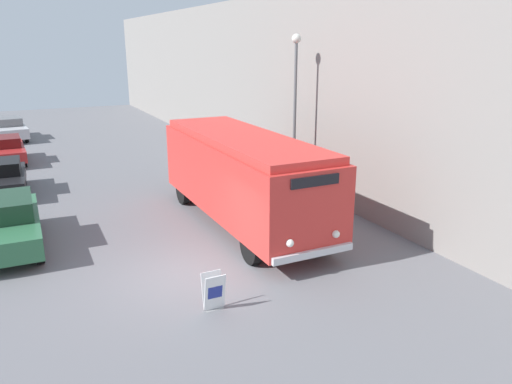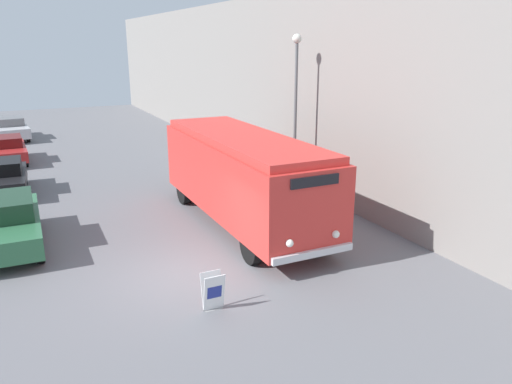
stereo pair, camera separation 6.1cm
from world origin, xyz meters
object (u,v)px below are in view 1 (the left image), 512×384
object	(u,v)px
streetlamp	(295,94)
parked_car_near	(6,223)
parked_car_distant	(8,129)
parked_car_mid	(0,178)
parked_car_far	(4,150)
sign_board	(214,292)
vintage_bus	(243,174)

from	to	relation	value
streetlamp	parked_car_near	bearing A→B (deg)	-175.90
streetlamp	parked_car_distant	size ratio (longest dim) A/B	1.38
streetlamp	parked_car_mid	world-z (taller)	streetlamp
streetlamp	parked_car_mid	xyz separation A→B (m)	(-10.84, 5.56, -3.45)
parked_car_far	parked_car_mid	bearing A→B (deg)	-93.29
sign_board	parked_car_mid	world-z (taller)	parked_car_mid
parked_car_mid	parked_car_distant	world-z (taller)	parked_car_distant
vintage_bus	parked_car_distant	size ratio (longest dim) A/B	1.96
sign_board	parked_car_near	world-z (taller)	parked_car_near
streetlamp	sign_board	bearing A→B (deg)	-131.65
sign_board	parked_car_far	world-z (taller)	parked_car_far
sign_board	parked_car_near	distance (m)	7.69
sign_board	parked_car_near	xyz separation A→B (m)	(-4.36, 6.32, 0.36)
vintage_bus	parked_car_near	bearing A→B (deg)	170.30
streetlamp	parked_car_distant	bearing A→B (deg)	118.59
vintage_bus	parked_car_near	size ratio (longest dim) A/B	1.93
parked_car_near	vintage_bus	bearing A→B (deg)	-8.73
parked_car_mid	streetlamp	bearing A→B (deg)	-24.78
streetlamp	parked_car_distant	world-z (taller)	streetlamp
parked_car_distant	sign_board	bearing A→B (deg)	-86.82
vintage_bus	parked_car_mid	size ratio (longest dim) A/B	2.22
parked_car_near	parked_car_far	xyz separation A→B (m)	(0.02, 12.56, -0.08)
parked_car_mid	parked_car_far	bearing A→B (deg)	90.60
streetlamp	parked_car_far	distance (m)	16.26
streetlamp	parked_car_near	world-z (taller)	streetlamp
vintage_bus	parked_car_near	distance (m)	7.62
parked_car_far	parked_car_distant	world-z (taller)	parked_car_distant
parked_car_far	parked_car_distant	distance (m)	7.24
sign_board	parked_car_mid	xyz separation A→B (m)	(-4.54, 12.64, 0.28)
parked_car_mid	parked_car_distant	xyz separation A→B (m)	(0.46, 13.47, 0.02)
parked_car_mid	parked_car_far	size ratio (longest dim) A/B	0.99
streetlamp	parked_car_distant	xyz separation A→B (m)	(-10.37, 19.03, -3.44)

